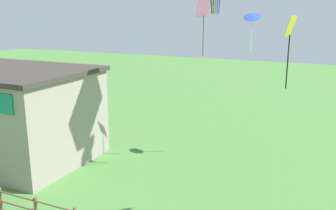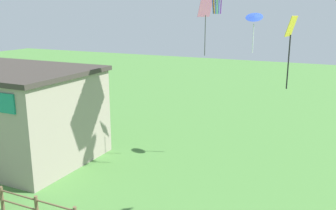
% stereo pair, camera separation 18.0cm
% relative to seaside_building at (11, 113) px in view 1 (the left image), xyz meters
% --- Properties ---
extents(seaside_building, '(8.93, 6.51, 5.05)m').
position_rel_seaside_building_xyz_m(seaside_building, '(0.00, 0.00, 0.00)').
color(seaside_building, gray).
rests_on(seaside_building, ground_plane).
extents(kite_yellow_diamond, '(0.36, 0.58, 2.61)m').
position_rel_seaside_building_xyz_m(kite_yellow_diamond, '(14.60, -0.48, 4.51)').
color(kite_yellow_diamond, yellow).
extents(kite_blue_delta, '(1.01, 0.93, 2.18)m').
position_rel_seaside_building_xyz_m(kite_blue_delta, '(11.85, 5.82, 5.17)').
color(kite_blue_delta, blue).
extents(kite_pink_diamond, '(0.72, 0.91, 3.13)m').
position_rel_seaside_building_xyz_m(kite_pink_diamond, '(9.61, 4.45, 5.46)').
color(kite_pink_diamond, pink).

